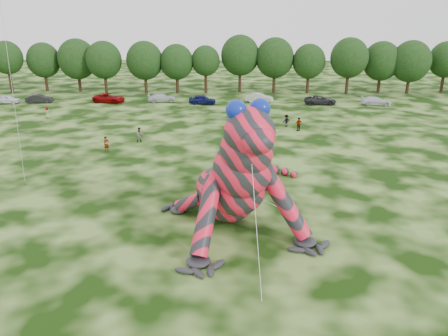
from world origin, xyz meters
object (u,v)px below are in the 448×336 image
Objects in this scene: car_0 at (7,99)px; car_1 at (39,99)px; tree_12 at (309,69)px; car_7 at (376,101)px; tree_6 at (104,67)px; spectator_1 at (140,135)px; car_6 at (320,100)px; car_4 at (202,100)px; tree_11 at (275,65)px; car_5 at (259,98)px; tree_7 at (145,67)px; tree_13 at (349,66)px; tree_16 at (445,67)px; tree_5 at (78,65)px; spectator_3 at (299,124)px; tree_4 at (44,67)px; tree_15 at (410,67)px; tree_10 at (240,64)px; tree_3 at (8,67)px; tree_9 at (206,69)px; spectator_4 at (47,113)px; tree_8 at (177,69)px; spectator_0 at (106,144)px; spectator_2 at (286,121)px; tree_14 at (381,67)px; car_3 at (162,98)px; car_2 at (109,98)px; inflatable_gecko at (223,154)px.

car_0 is 5.17m from car_1.
tree_12 reaches higher than car_7.
tree_6 is 35.83m from spectator_1.
car_4 is at bearing 88.78° from car_6.
car_4 reaches higher than car_7.
tree_11 is at bearing 60.41° from car_7.
tree_7 is at bearing 77.43° from car_5.
tree_13 is 1.08× the size of tree_16.
tree_11 is at bearing 28.50° from car_6.
tree_5 reaches higher than spectator_3.
car_1 is 0.99× the size of car_4.
tree_4 is at bearing 170.47° from tree_6.
car_5 is 0.89× the size of car_6.
tree_15 is at bearing -0.62° from tree_5.
tree_10 is 2.60× the size of car_0.
tree_15 is (31.08, -0.81, -0.44)m from tree_10.
tree_15 is at bearing -79.44° from car_0.
tree_3 is 1.09× the size of tree_9.
tree_10 is 35.97m from spectator_4.
tree_9 is 0.97× the size of tree_12.
car_0 is at bearing 94.30° from car_4.
tree_12 is at bearing -176.33° from tree_16.
tree_8 is 37.56m from spectator_0.
tree_3 reaches higher than spectator_2.
tree_3 is at bearing 77.65° from car_6.
car_3 is (-39.16, -10.43, -4.01)m from tree_14.
tree_8 is 24.29m from car_1.
car_2 is at bearing -24.38° from tree_3.
car_5 is (-27.84, -9.27, -4.07)m from tree_15.
car_6 is at bearing -145.27° from spectator_2.
tree_6 is 5.98× the size of spectator_2.
tree_10 is 2.30× the size of car_5.
car_6 is (34.91, -0.59, -0.03)m from car_2.
car_5 is at bearing -107.98° from tree_11.
tree_15 is at bearing -10.74° from tree_14.
car_6 is at bearing -122.80° from tree_13.
car_3 reaches higher than car_7.
tree_10 reaches higher than spectator_3.
car_3 is at bearing -74.77° from car_2.
tree_8 reaches higher than car_2.
tree_7 is at bearing 69.90° from car_6.
tree_7 is 37.21m from tree_13.
inflatable_gecko is 53.38m from tree_8.
spectator_3 is (18.91, 5.75, 0.00)m from spectator_1.
tree_7 reaches higher than tree_8.
tree_8 is at bearing -73.42° from car_1.
tree_4 is 37.04m from tree_10.
car_2 is at bearing -58.97° from spectator_3.
tree_13 reaches higher than car_4.
tree_12 reaches higher than car_5.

